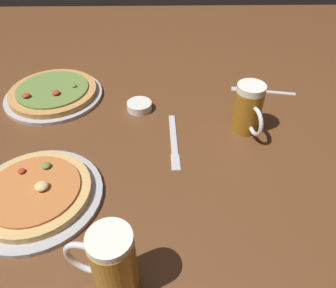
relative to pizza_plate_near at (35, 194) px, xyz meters
name	(u,v)px	position (x,y,z in m)	size (l,w,h in m)	color
ground_plane	(168,153)	(0.32, 0.17, -0.03)	(2.40, 2.40, 0.03)	brown
pizza_plate_near	(35,194)	(0.00, 0.00, 0.00)	(0.32, 0.32, 0.05)	#B2B2B7
pizza_plate_far	(53,93)	(-0.07, 0.44, 0.00)	(0.32, 0.32, 0.05)	#B2B2B7
beer_mug_dark	(248,109)	(0.55, 0.26, 0.06)	(0.08, 0.14, 0.15)	#9E6619
beer_mug_amber	(112,263)	(0.21, -0.21, 0.06)	(0.14, 0.08, 0.16)	#B27A23
ramekin_sauce	(139,106)	(0.23, 0.37, 0.00)	(0.08, 0.08, 0.03)	white
fork_left	(261,91)	(0.65, 0.47, -0.01)	(0.22, 0.06, 0.01)	silver
knife_right	(174,141)	(0.33, 0.20, -0.01)	(0.03, 0.24, 0.01)	silver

